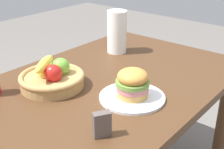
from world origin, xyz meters
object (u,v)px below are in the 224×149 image
at_px(sandwich, 133,83).
at_px(napkin_holder, 102,124).
at_px(paper_towel_roll, 117,32).
at_px(plate, 132,97).
at_px(fruit_basket, 52,77).

xyz_separation_m(sandwich, napkin_holder, (-0.27, -0.07, -0.03)).
distance_m(paper_towel_roll, napkin_holder, 0.82).
height_order(plate, fruit_basket, fruit_basket).
bearing_deg(paper_towel_roll, fruit_basket, -173.54).
height_order(fruit_basket, napkin_holder, fruit_basket).
distance_m(sandwich, paper_towel_roll, 0.57).
relative_size(plate, napkin_holder, 3.04).
xyz_separation_m(fruit_basket, napkin_holder, (-0.14, -0.41, -0.00)).
relative_size(paper_towel_roll, napkin_holder, 2.67).
height_order(fruit_basket, paper_towel_roll, paper_towel_roll).
xyz_separation_m(plate, sandwich, (0.00, 0.00, 0.07)).
distance_m(fruit_basket, paper_towel_roll, 0.54).
xyz_separation_m(plate, fruit_basket, (-0.14, 0.34, 0.04)).
relative_size(plate, sandwich, 1.96).
distance_m(plate, paper_towel_roll, 0.57).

